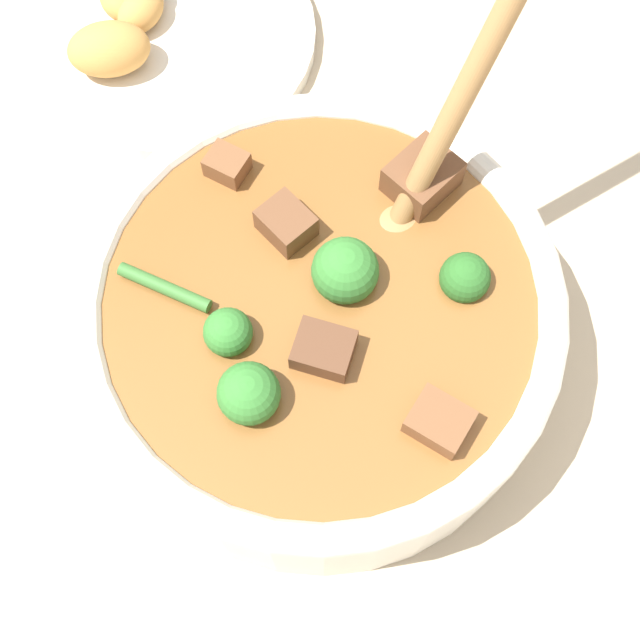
% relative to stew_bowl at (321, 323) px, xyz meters
% --- Properties ---
extents(ground_plane, '(4.00, 4.00, 0.00)m').
position_rel_stew_bowl_xyz_m(ground_plane, '(0.00, 0.00, -0.05)').
color(ground_plane, '#C6B293').
extents(stew_bowl, '(0.28, 0.25, 0.25)m').
position_rel_stew_bowl_xyz_m(stew_bowl, '(0.00, 0.00, 0.00)').
color(stew_bowl, white).
rests_on(stew_bowl, ground_plane).
extents(food_plate, '(0.19, 0.19, 0.04)m').
position_rel_stew_bowl_xyz_m(food_plate, '(0.01, -0.24, -0.04)').
color(food_plate, silver).
rests_on(food_plate, ground_plane).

